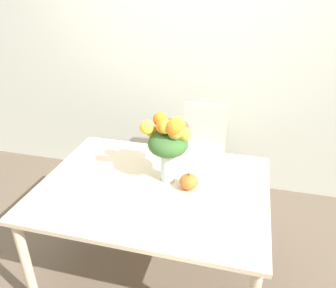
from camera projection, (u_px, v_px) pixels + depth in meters
The scene contains 6 objects.
ground_plane at pixel (155, 266), 2.52m from camera, with size 12.00×12.00×0.00m, color brown.
wall_back at pixel (193, 53), 3.06m from camera, with size 8.00×0.06×2.70m.
dining_table at pixel (153, 195), 2.22m from camera, with size 1.50×1.14×0.75m.
flower_vase at pixel (168, 140), 2.12m from camera, with size 0.33×0.33×0.46m.
pumpkin at pixel (189, 182), 2.13m from camera, with size 0.12×0.12×0.11m.
dining_chair_near_window at pixel (202, 156), 3.04m from camera, with size 0.43×0.43×0.98m.
Camera 1 is at (0.55, -1.73, 1.99)m, focal length 35.00 mm.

